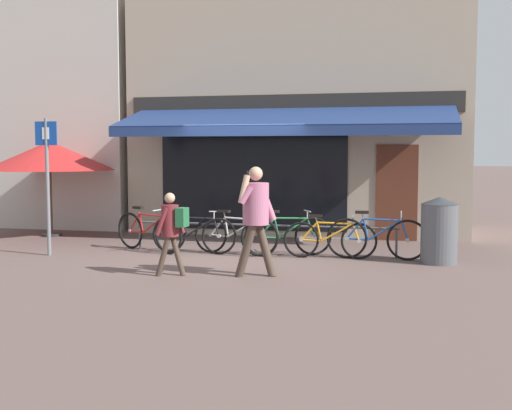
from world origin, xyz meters
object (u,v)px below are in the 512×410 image
at_px(bicycle_red, 148,231).
at_px(cafe_parasol, 50,156).
at_px(bicycle_green, 286,235).
at_px(bicycle_blue, 377,238).
at_px(bicycle_black, 194,234).
at_px(parking_sign, 47,172).
at_px(litter_bin, 439,230).
at_px(bicycle_silver, 235,235).
at_px(bicycle_orange, 330,239).
at_px(pedestrian_adult, 256,210).
at_px(pedestrian_child, 172,224).

relative_size(bicycle_red, cafe_parasol, 0.57).
height_order(bicycle_green, bicycle_blue, bicycle_blue).
bearing_deg(bicycle_black, parking_sign, -159.00).
height_order(bicycle_black, bicycle_green, bicycle_green).
height_order(bicycle_green, parking_sign, parking_sign).
xyz_separation_m(bicycle_blue, litter_bin, (1.08, -0.15, 0.19)).
bearing_deg(bicycle_silver, bicycle_orange, 10.65).
bearing_deg(bicycle_silver, cafe_parasol, 173.34).
xyz_separation_m(bicycle_silver, parking_sign, (-3.39, -0.92, 1.19)).
distance_m(bicycle_orange, litter_bin, 1.94).
bearing_deg(bicycle_orange, bicycle_silver, 176.00).
height_order(pedestrian_adult, cafe_parasol, cafe_parasol).
relative_size(bicycle_blue, pedestrian_child, 1.37).
bearing_deg(parking_sign, bicycle_silver, 15.15).
bearing_deg(litter_bin, pedestrian_adult, -146.40).
bearing_deg(litter_bin, bicycle_red, 178.74).
xyz_separation_m(bicycle_red, cafe_parasol, (-3.07, 1.60, 1.46)).
bearing_deg(pedestrian_child, bicycle_blue, -139.63).
distance_m(bicycle_green, litter_bin, 2.76).
bearing_deg(bicycle_orange, cafe_parasol, 163.18).
distance_m(bicycle_red, cafe_parasol, 3.76).
bearing_deg(bicycle_green, cafe_parasol, 144.07).
relative_size(bicycle_black, bicycle_silver, 0.98).
bearing_deg(bicycle_blue, bicycle_orange, -178.04).
relative_size(bicycle_blue, litter_bin, 1.56).
distance_m(bicycle_orange, cafe_parasol, 6.98).
distance_m(bicycle_red, parking_sign, 2.20).
distance_m(pedestrian_child, cafe_parasol, 5.96).
xyz_separation_m(pedestrian_adult, litter_bin, (2.84, 1.89, -0.46)).
distance_m(bicycle_red, pedestrian_child, 2.67).
bearing_deg(pedestrian_adult, bicycle_red, -28.02).
xyz_separation_m(bicycle_red, bicycle_black, (0.93, -0.01, -0.02)).
bearing_deg(bicycle_red, bicycle_black, 25.18).
bearing_deg(cafe_parasol, bicycle_blue, -11.88).
xyz_separation_m(bicycle_silver, litter_bin, (3.72, -0.14, 0.21)).
xyz_separation_m(bicycle_orange, parking_sign, (-5.18, -0.89, 1.21)).
relative_size(pedestrian_child, parking_sign, 0.52).
bearing_deg(pedestrian_child, bicycle_orange, -130.98).
bearing_deg(cafe_parasol, pedestrian_child, -41.18).
xyz_separation_m(bicycle_silver, bicycle_green, (0.97, 0.07, 0.01)).
xyz_separation_m(bicycle_black, pedestrian_adult, (1.70, -2.00, 0.68)).
distance_m(bicycle_silver, cafe_parasol, 5.29).
distance_m(bicycle_blue, pedestrian_child, 3.84).
distance_m(bicycle_black, bicycle_orange, 2.62).
distance_m(bicycle_red, litter_bin, 5.48).
bearing_deg(bicycle_blue, litter_bin, -8.87).
distance_m(bicycle_blue, pedestrian_adult, 2.77).
bearing_deg(parking_sign, pedestrian_child, -24.60).
relative_size(pedestrian_child, cafe_parasol, 0.45).
bearing_deg(pedestrian_child, pedestrian_adult, -165.37).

